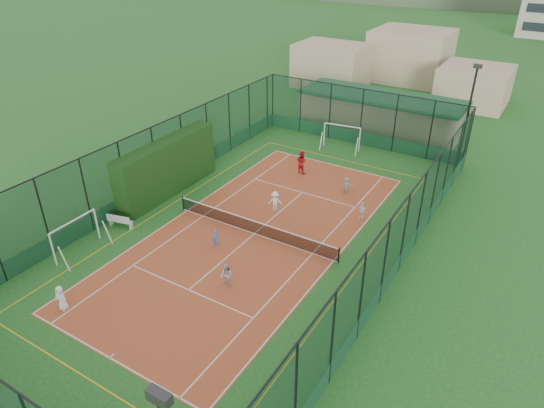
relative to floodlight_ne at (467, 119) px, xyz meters
The scene contains 18 objects.
ground 19.15m from the floodlight_ne, 117.39° to the right, with size 300.00×300.00×0.00m, color #1E5922.
court_slab 19.14m from the floodlight_ne, 117.39° to the right, with size 11.17×23.97×0.01m, color #AB4926.
tennis_net 19.04m from the floodlight_ne, 117.39° to the right, with size 11.67×0.12×1.06m, color black, non-canonical shape.
perimeter_fence 18.77m from the floodlight_ne, 117.39° to the right, with size 18.12×34.12×5.00m, color #113421, non-canonical shape.
floodlight_ne is the anchor object (origin of this frame).
clubhouse 10.47m from the floodlight_ne, 147.88° to the left, with size 15.20×7.20×3.15m, color tan, non-canonical shape.
hedge_left 22.81m from the floodlight_ne, 138.09° to the right, with size 1.36×9.07×3.97m, color black.
white_bench 26.41m from the floodlight_ne, 128.84° to the right, with size 1.67×0.46×0.94m, color white, non-canonical shape.
futsal_goal_near 29.00m from the floodlight_ne, 124.92° to the right, with size 0.95×3.27×2.11m, color white, non-canonical shape.
futsal_goal_far 10.15m from the floodlight_ne, behind, with size 3.26×0.95×2.11m, color white, non-canonical shape.
child_near_left 30.57m from the floodlight_ne, 115.47° to the right, with size 0.69×0.45×1.40m, color white.
child_near_mid 21.68m from the floodlight_ne, 117.28° to the right, with size 0.44×0.29×1.20m, color #476BCB.
child_near_right 23.03m from the floodlight_ne, 108.10° to the right, with size 0.69×0.54×1.42m, color silver.
child_far_left 16.53m from the floodlight_ne, 123.65° to the right, with size 0.94×0.54×1.46m, color white.
child_far_right 12.48m from the floodlight_ne, 107.05° to the right, with size 0.74×0.31×1.27m, color white.
child_far_back 10.98m from the floodlight_ne, 124.71° to the right, with size 1.14×0.36×1.22m, color silver.
coach 13.01m from the floodlight_ne, 144.43° to the right, with size 0.89×0.69×1.82m, color red.
tennis_balls 18.20m from the floodlight_ne, 123.69° to the right, with size 4.17×0.60×0.07m.
Camera 1 is at (14.28, -21.26, 16.85)m, focal length 32.00 mm.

